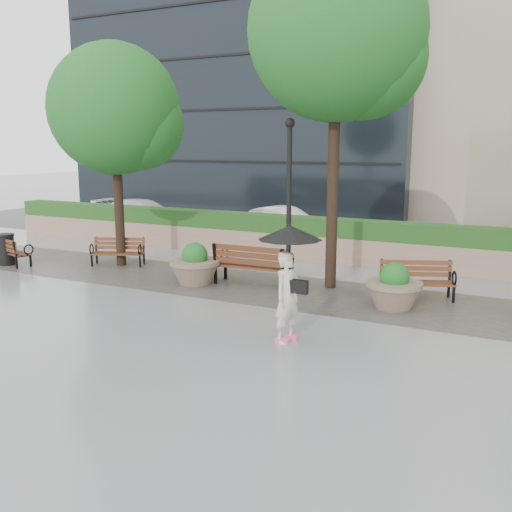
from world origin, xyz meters
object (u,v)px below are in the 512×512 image
at_px(planter_left, 195,268).
at_px(lamppost, 289,216).
at_px(planter_right, 394,290).
at_px(car_left, 143,214).
at_px(car_right, 284,222).
at_px(bench_1, 118,258).
at_px(trash_bin, 6,250).
at_px(pedestrian, 289,272).
at_px(bench_0, 12,257).
at_px(bench_2, 253,273).
at_px(bench_3, 416,288).

distance_m(planter_left, lamppost, 2.87).
bearing_deg(planter_left, planter_right, 0.76).
distance_m(car_left, car_right, 6.43).
xyz_separation_m(bench_1, lamppost, (5.76, -0.39, 1.62)).
relative_size(planter_right, car_right, 0.34).
relative_size(car_left, car_right, 1.20).
relative_size(trash_bin, lamppost, 0.21).
distance_m(car_right, pedestrian, 12.08).
xyz_separation_m(bench_0, car_right, (5.32, 8.44, 0.36)).
bearing_deg(bench_0, planter_left, -160.76).
relative_size(planter_right, car_left, 0.29).
xyz_separation_m(planter_left, pedestrian, (3.95, -2.98, 0.89)).
bearing_deg(lamppost, bench_2, 178.35).
distance_m(bench_0, pedestrian, 10.64).
bearing_deg(bench_1, car_right, 49.56).
height_order(bench_0, lamppost, lamppost).
distance_m(bench_3, car_right, 9.54).
relative_size(bench_1, bench_3, 0.92).
relative_size(planter_right, lamppost, 0.30).
xyz_separation_m(car_right, pedestrian, (4.95, -10.99, 0.72)).
height_order(trash_bin, car_right, car_right).
height_order(lamppost, pedestrian, lamppost).
xyz_separation_m(bench_1, pedestrian, (7.27, -3.87, 1.07)).
relative_size(bench_0, planter_right, 1.30).
bearing_deg(lamppost, planter_left, -168.25).
xyz_separation_m(bench_1, bench_3, (8.82, 0.15, 0.02)).
height_order(planter_right, trash_bin, planter_right).
bearing_deg(bench_3, car_right, 111.51).
distance_m(bench_1, planter_left, 3.44).
bearing_deg(planter_right, trash_bin, -177.06).
distance_m(lamppost, pedestrian, 3.84).
bearing_deg(planter_left, bench_1, 164.96).
distance_m(trash_bin, car_right, 10.13).
distance_m(trash_bin, lamppost, 9.05).
bearing_deg(car_left, bench_3, -119.76).
bearing_deg(bench_2, planter_right, 171.30).
height_order(bench_1, pedestrian, pedestrian).
height_order(bench_0, car_right, car_right).
bearing_deg(bench_3, planter_right, -129.11).
distance_m(bench_2, planter_left, 1.53).
bearing_deg(bench_0, lamppost, -158.52).
relative_size(bench_3, planter_right, 1.44).
xyz_separation_m(lamppost, pedestrian, (1.51, -3.48, -0.55)).
height_order(car_left, car_right, car_left).
height_order(bench_3, planter_left, planter_left).
xyz_separation_m(bench_0, bench_2, (7.75, 0.96, 0.08)).
bearing_deg(pedestrian, planter_right, -5.72).
bearing_deg(bench_3, pedestrian, -132.61).
relative_size(planter_left, trash_bin, 1.46).
xyz_separation_m(bench_3, car_right, (-6.51, 6.97, 0.33)).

